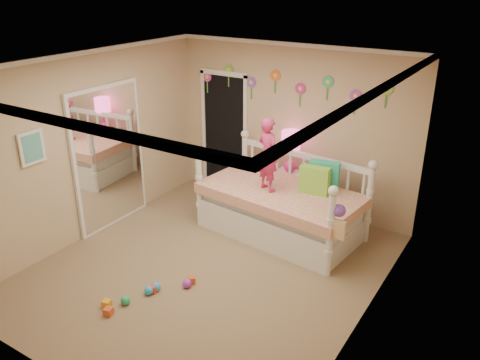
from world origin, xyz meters
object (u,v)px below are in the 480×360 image
Objects in this scene: child at (268,155)px; table_lamp at (291,145)px; daybed at (281,194)px; nightstand at (289,191)px.

child reaches higher than table_lamp.
table_lamp is (-0.07, 0.83, -0.12)m from child.
child is (-0.17, -0.11, 0.60)m from daybed.
child is at bearing -139.34° from daybed.
child is 1.60× the size of table_lamp.
table_lamp reaches higher than daybed.
daybed is 0.90m from table_lamp.
daybed is at bearing -124.19° from child.
child is 1.57× the size of nightstand.
table_lamp is (-0.24, 0.72, 0.48)m from daybed.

